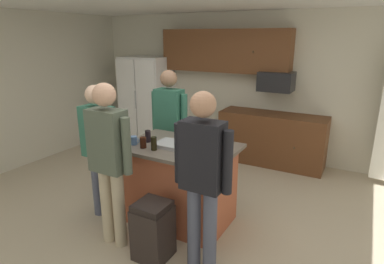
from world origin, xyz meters
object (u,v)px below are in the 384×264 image
at_px(serving_tray, 175,145).
at_px(person_guest_left, 202,172).
at_px(glass_stout_tall, 143,143).
at_px(mug_blue_stoneware, 193,137).
at_px(microwave_over_range, 276,81).
at_px(person_host_foreground, 109,155).
at_px(tumbler_amber, 202,141).
at_px(glass_short_whisky, 148,136).
at_px(glass_pilsner, 195,149).
at_px(refrigerator, 147,101).
at_px(glass_dark_ale, 154,144).
at_px(person_elder_center, 99,144).
at_px(kitchen_island, 180,183).
at_px(person_guest_by_door, 170,123).
at_px(mug_ceramic_white, 134,140).
at_px(trash_bin, 153,231).

bearing_deg(serving_tray, person_guest_left, -41.70).
distance_m(glass_stout_tall, mug_blue_stoneware, 0.62).
distance_m(microwave_over_range, person_host_foreground, 3.27).
distance_m(mug_blue_stoneware, tumbler_amber, 0.28).
relative_size(glass_short_whisky, glass_pilsner, 1.05).
height_order(refrigerator, mug_blue_stoneware, refrigerator).
relative_size(refrigerator, mug_blue_stoneware, 13.46).
distance_m(mug_blue_stoneware, glass_dark_ale, 0.55).
distance_m(refrigerator, person_elder_center, 2.94).
height_order(refrigerator, kitchen_island, refrigerator).
bearing_deg(glass_dark_ale, person_guest_by_door, 112.70).
relative_size(glass_dark_ale, mug_ceramic_white, 1.19).
distance_m(glass_dark_ale, tumbler_amber, 0.54).
bearing_deg(tumbler_amber, glass_short_whisky, -168.33).
distance_m(person_guest_left, tumbler_amber, 0.80).
height_order(person_guest_by_door, glass_dark_ale, person_guest_by_door).
distance_m(refrigerator, glass_dark_ale, 3.21).
distance_m(glass_stout_tall, glass_short_whisky, 0.21).
height_order(kitchen_island, person_elder_center, person_elder_center).
xyz_separation_m(glass_stout_tall, mug_blue_stoneware, (0.36, 0.51, -0.01)).
xyz_separation_m(glass_stout_tall, mug_ceramic_white, (-0.17, 0.04, -0.01)).
relative_size(mug_ceramic_white, glass_pilsner, 0.93).
bearing_deg(mug_blue_stoneware, tumbler_amber, -39.36).
bearing_deg(refrigerator, trash_bin, -53.00).
height_order(kitchen_island, glass_stout_tall, glass_stout_tall).
xyz_separation_m(glass_stout_tall, trash_bin, (0.45, -0.48, -0.72)).
distance_m(microwave_over_range, trash_bin, 3.35).
bearing_deg(mug_ceramic_white, glass_pilsner, 2.06).
xyz_separation_m(person_guest_left, mug_blue_stoneware, (-0.58, 0.88, -0.00)).
relative_size(glass_dark_ale, trash_bin, 0.25).
distance_m(kitchen_island, glass_stout_tall, 0.68).
bearing_deg(mug_blue_stoneware, kitchen_island, -98.49).
relative_size(person_guest_left, serving_tray, 3.95).
distance_m(person_host_foreground, trash_bin, 0.88).
relative_size(microwave_over_range, person_host_foreground, 0.32).
bearing_deg(microwave_over_range, kitchen_island, -100.77).
height_order(glass_dark_ale, mug_ceramic_white, glass_dark_ale).
bearing_deg(glass_dark_ale, mug_blue_stoneware, 66.89).
relative_size(person_host_foreground, glass_pilsner, 12.95).
distance_m(person_elder_center, serving_tray, 0.91).
height_order(person_host_foreground, person_guest_left, person_host_foreground).
height_order(microwave_over_range, glass_dark_ale, microwave_over_range).
bearing_deg(trash_bin, mug_ceramic_white, 139.71).
height_order(mug_blue_stoneware, tumbler_amber, tumbler_amber).
bearing_deg(mug_blue_stoneware, trash_bin, -85.22).
height_order(refrigerator, glass_stout_tall, refrigerator).
bearing_deg(glass_short_whisky, mug_blue_stoneware, 35.05).
xyz_separation_m(person_host_foreground, mug_ceramic_white, (-0.10, 0.53, -0.01)).
relative_size(kitchen_island, glass_short_whisky, 9.18).
relative_size(glass_pilsner, serving_tray, 0.31).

